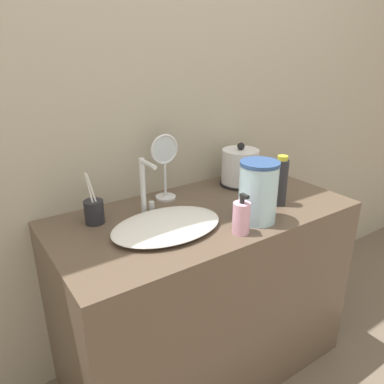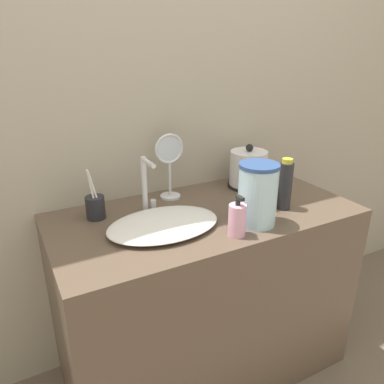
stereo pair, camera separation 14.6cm
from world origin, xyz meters
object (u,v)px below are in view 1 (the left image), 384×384
at_px(faucet, 145,185).
at_px(electric_kettle, 240,168).
at_px(vanity_mirror, 165,162).
at_px(toothbrush_cup, 94,211).
at_px(water_pitcher, 258,192).
at_px(shampoo_bottle, 281,181).
at_px(lotion_bottle, 241,217).

bearing_deg(faucet, electric_kettle, 4.60).
relative_size(electric_kettle, vanity_mirror, 0.72).
bearing_deg(vanity_mirror, toothbrush_cup, -170.56).
bearing_deg(faucet, water_pitcher, -42.54).
bearing_deg(shampoo_bottle, water_pitcher, -162.18).
distance_m(vanity_mirror, water_pitcher, 0.43).
relative_size(toothbrush_cup, shampoo_bottle, 0.96).
height_order(electric_kettle, vanity_mirror, vanity_mirror).
bearing_deg(electric_kettle, faucet, -175.40).
xyz_separation_m(toothbrush_cup, water_pitcher, (0.53, -0.33, 0.07)).
relative_size(faucet, water_pitcher, 0.97).
bearing_deg(lotion_bottle, faucet, 120.85).
relative_size(electric_kettle, water_pitcher, 0.88).
distance_m(toothbrush_cup, shampoo_bottle, 0.76).
bearing_deg(faucet, lotion_bottle, -59.15).
distance_m(toothbrush_cup, lotion_bottle, 0.55).
distance_m(faucet, shampoo_bottle, 0.56).
xyz_separation_m(shampoo_bottle, water_pitcher, (-0.19, -0.06, 0.02)).
xyz_separation_m(faucet, lotion_bottle, (0.20, -0.34, -0.06)).
xyz_separation_m(electric_kettle, vanity_mirror, (-0.39, 0.05, 0.08)).
bearing_deg(lotion_bottle, water_pitcher, 20.10).
relative_size(faucet, shampoo_bottle, 1.07).
distance_m(lotion_bottle, shampoo_bottle, 0.33).
height_order(faucet, electric_kettle, faucet).
bearing_deg(faucet, toothbrush_cup, 170.28).
xyz_separation_m(electric_kettle, water_pitcher, (-0.21, -0.34, 0.04)).
bearing_deg(electric_kettle, water_pitcher, -121.37).
height_order(faucet, toothbrush_cup, faucet).
bearing_deg(water_pitcher, toothbrush_cup, 147.79).
height_order(toothbrush_cup, lotion_bottle, toothbrush_cup).
xyz_separation_m(faucet, water_pitcher, (0.32, -0.30, -0.00)).
height_order(shampoo_bottle, vanity_mirror, vanity_mirror).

